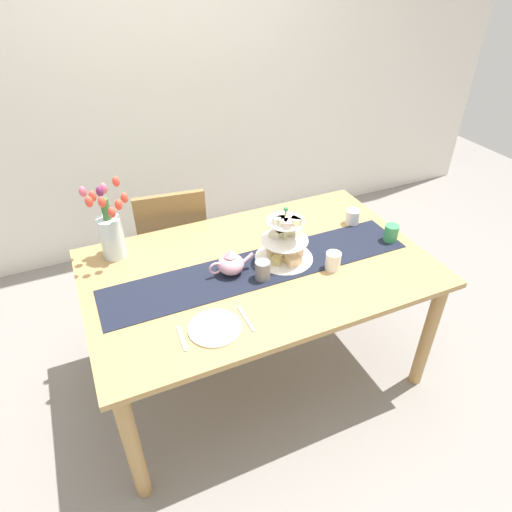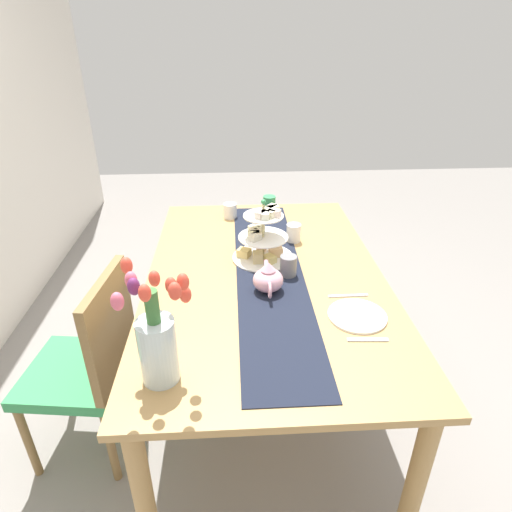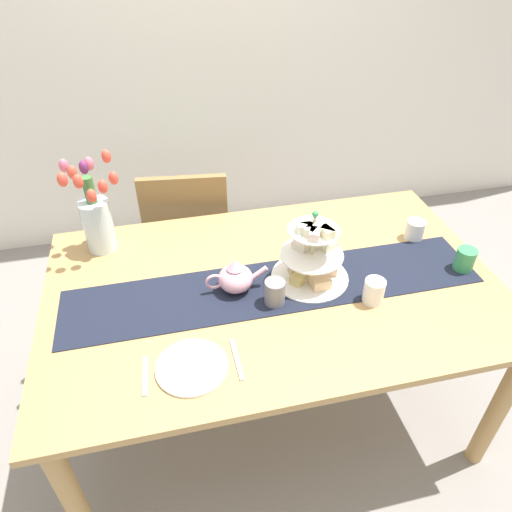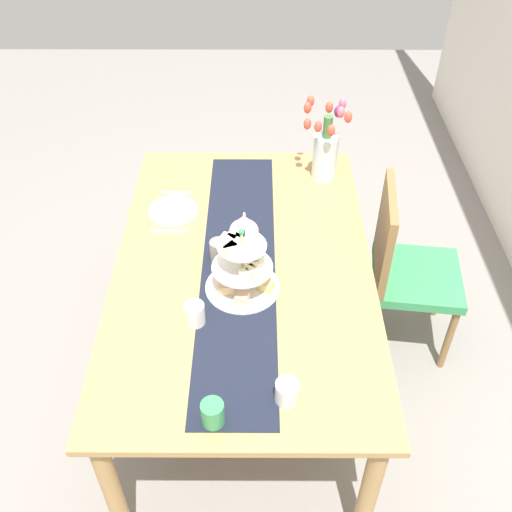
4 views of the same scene
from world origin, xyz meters
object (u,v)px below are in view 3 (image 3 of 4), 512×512
object	(u,v)px
dining_table	(273,301)
chair_left	(189,235)
teapot	(235,277)
knife_left	(237,359)
tulip_vase	(96,216)
fork_left	(145,376)
tiered_cake_stand	(312,257)
cream_jug	(415,230)
mug_orange	(465,260)
mug_grey	(275,292)
mug_white_text	(374,291)
dinner_plate_left	(192,367)

from	to	relation	value
dining_table	chair_left	distance (m)	0.83
teapot	knife_left	bearing A→B (deg)	-100.37
knife_left	tulip_vase	bearing A→B (deg)	121.04
fork_left	dining_table	bearing A→B (deg)	33.71
tiered_cake_stand	tulip_vase	world-z (taller)	tulip_vase
tulip_vase	cream_jug	size ratio (longest dim) A/B	4.75
fork_left	mug_orange	size ratio (longest dim) A/B	1.58
fork_left	tulip_vase	bearing A→B (deg)	101.29
cream_jug	mug_grey	world-z (taller)	mug_grey
knife_left	mug_orange	xyz separation A→B (m)	(0.97, 0.25, 0.04)
knife_left	chair_left	bearing A→B (deg)	92.78
knife_left	mug_white_text	world-z (taller)	mug_white_text
tiered_cake_stand	mug_grey	bearing A→B (deg)	-148.83
fork_left	tiered_cake_stand	bearing A→B (deg)	27.39
chair_left	tulip_vase	xyz separation A→B (m)	(-0.38, -0.38, 0.41)
fork_left	cream_jug	bearing A→B (deg)	22.80
tulip_vase	teapot	bearing A→B (deg)	-37.97
knife_left	mug_orange	size ratio (longest dim) A/B	1.79
knife_left	mug_orange	distance (m)	1.00
dining_table	cream_jug	world-z (taller)	cream_jug
tulip_vase	cream_jug	xyz separation A→B (m)	(1.31, -0.23, -0.12)
knife_left	teapot	bearing A→B (deg)	79.63
mug_grey	knife_left	bearing A→B (deg)	-128.77
chair_left	tulip_vase	bearing A→B (deg)	-135.02
mug_white_text	knife_left	bearing A→B (deg)	-163.48
tulip_vase	mug_white_text	bearing A→B (deg)	-29.95
dining_table	mug_orange	world-z (taller)	mug_orange
mug_grey	dining_table	bearing A→B (deg)	76.27
dining_table	dinner_plate_left	distance (m)	0.50
mug_grey	teapot	bearing A→B (deg)	140.71
dining_table	mug_grey	xyz separation A→B (m)	(-0.03, -0.10, 0.14)
mug_white_text	chair_left	bearing A→B (deg)	122.20
fork_left	mug_orange	world-z (taller)	mug_orange
cream_jug	knife_left	world-z (taller)	cream_jug
cream_jug	mug_white_text	size ratio (longest dim) A/B	0.89
dining_table	knife_left	xyz separation A→B (m)	(-0.21, -0.33, 0.09)
chair_left	cream_jug	world-z (taller)	chair_left
fork_left	mug_orange	xyz separation A→B (m)	(1.26, 0.25, 0.04)
cream_jug	mug_grey	bearing A→B (deg)	-159.46
dinner_plate_left	mug_grey	distance (m)	0.41
teapot	dining_table	bearing A→B (deg)	0.00
tulip_vase	knife_left	world-z (taller)	tulip_vase
chair_left	cream_jug	xyz separation A→B (m)	(0.93, -0.61, 0.30)
teapot	mug_white_text	size ratio (longest dim) A/B	2.51
mug_grey	mug_white_text	bearing A→B (deg)	-11.54
dinner_plate_left	fork_left	size ratio (longest dim) A/B	1.53
dinner_plate_left	teapot	bearing A→B (deg)	58.35
cream_jug	teapot	bearing A→B (deg)	-169.11
mug_orange	mug_grey	bearing A→B (deg)	-178.56
tiered_cake_stand	dinner_plate_left	distance (m)	0.61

